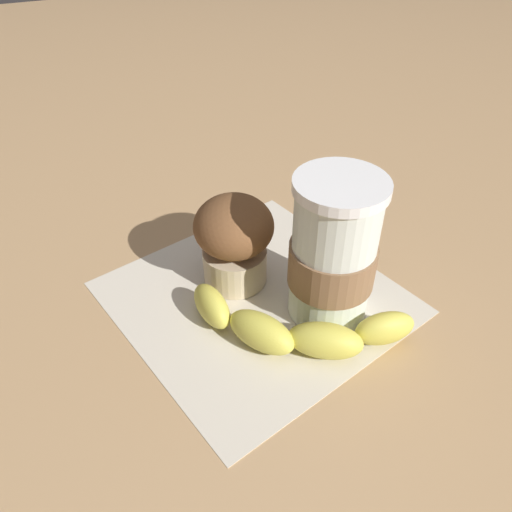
% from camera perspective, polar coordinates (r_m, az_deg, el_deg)
% --- Properties ---
extents(ground_plane, '(3.00, 3.00, 0.00)m').
position_cam_1_polar(ground_plane, '(0.53, -0.00, -4.78)').
color(ground_plane, tan).
extents(paper_napkin, '(0.33, 0.33, 0.00)m').
position_cam_1_polar(paper_napkin, '(0.53, -0.00, -4.73)').
color(paper_napkin, beige).
rests_on(paper_napkin, ground_plane).
extents(coffee_cup, '(0.09, 0.09, 0.15)m').
position_cam_1_polar(coffee_cup, '(0.48, 8.80, 0.27)').
color(coffee_cup, silver).
rests_on(coffee_cup, paper_napkin).
extents(muffin, '(0.08, 0.08, 0.10)m').
position_cam_1_polar(muffin, '(0.52, -2.52, 2.03)').
color(muffin, beige).
rests_on(muffin, paper_napkin).
extents(banana, '(0.19, 0.15, 0.03)m').
position_cam_1_polar(banana, '(0.48, 4.40, -8.22)').
color(banana, '#D6CC4C').
rests_on(banana, paper_napkin).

